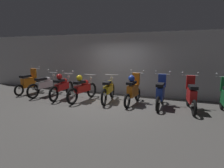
# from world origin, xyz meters

# --- Properties ---
(ground_plane) EXTENTS (80.00, 80.00, 0.00)m
(ground_plane) POSITION_xyz_m (0.00, 0.00, 0.00)
(ground_plane) COLOR #565451
(back_wall) EXTENTS (16.25, 0.30, 2.83)m
(back_wall) POSITION_xyz_m (0.00, 1.97, 1.42)
(back_wall) COLOR #ADADB2
(back_wall) RESTS_ON ground
(motorbike_slot_0) EXTENTS (0.59, 1.68, 1.29)m
(motorbike_slot_0) POSITION_xyz_m (-4.12, 0.40, 0.53)
(motorbike_slot_0) COLOR black
(motorbike_slot_0) RESTS_ON ground
(motorbike_slot_1) EXTENTS (0.59, 1.95, 1.15)m
(motorbike_slot_1) POSITION_xyz_m (-3.09, 0.28, 0.49)
(motorbike_slot_1) COLOR black
(motorbike_slot_1) RESTS_ON ground
(motorbike_slot_2) EXTENTS (0.59, 1.95, 1.15)m
(motorbike_slot_2) POSITION_xyz_m (-2.06, 0.16, 0.53)
(motorbike_slot_2) COLOR black
(motorbike_slot_2) RESTS_ON ground
(motorbike_slot_3) EXTENTS (0.56, 1.95, 1.08)m
(motorbike_slot_3) POSITION_xyz_m (-1.03, 0.11, 0.53)
(motorbike_slot_3) COLOR black
(motorbike_slot_3) RESTS_ON ground
(motorbike_slot_4) EXTENTS (0.56, 1.94, 1.03)m
(motorbike_slot_4) POSITION_xyz_m (-0.00, 0.39, 0.49)
(motorbike_slot_4) COLOR black
(motorbike_slot_4) RESTS_ON ground
(motorbike_slot_5) EXTENTS (0.59, 1.68, 1.29)m
(motorbike_slot_5) POSITION_xyz_m (1.03, 0.34, 0.57)
(motorbike_slot_5) COLOR black
(motorbike_slot_5) RESTS_ON ground
(motorbike_slot_6) EXTENTS (0.59, 1.68, 1.29)m
(motorbike_slot_6) POSITION_xyz_m (2.06, 0.32, 0.53)
(motorbike_slot_6) COLOR black
(motorbike_slot_6) RESTS_ON ground
(motorbike_slot_7) EXTENTS (0.58, 1.68, 1.29)m
(motorbike_slot_7) POSITION_xyz_m (3.09, 0.28, 0.53)
(motorbike_slot_7) COLOR black
(motorbike_slot_7) RESTS_ON ground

